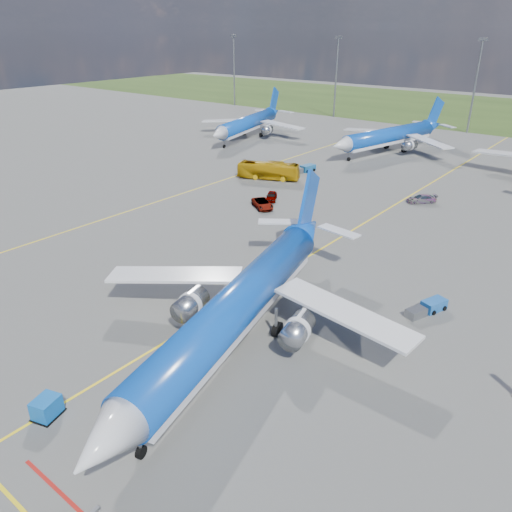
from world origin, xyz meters
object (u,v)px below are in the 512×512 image
Objects in this scene: uld_container at (47,407)px; apron_bus at (268,171)px; bg_jet_nnw at (388,152)px; baggage_tug_w at (428,308)px; service_car_a at (271,196)px; service_car_b at (262,204)px; main_airliner at (238,344)px; baggage_tug_c at (304,169)px; service_car_c at (422,199)px; bg_jet_nw at (248,138)px.

apron_bus is (-24.41, 57.89, 0.82)m from uld_container.
bg_jet_nnw is 21.23× the size of uld_container.
baggage_tug_w is (40.11, -27.31, -1.06)m from apron_bus.
service_car_a is 4.00m from service_car_b.
main_airliner is 35.86m from service_car_b.
baggage_tug_w is 51.57m from baggage_tug_c.
service_car_a is 0.81× the size of baggage_tug_w.
uld_container reaches higher than baggage_tug_c.
service_car_a is 18.11m from baggage_tug_c.
service_car_c reaches higher than baggage_tug_c.
service_car_a is at bearing -77.55° from bg_jet_nnw.
baggage_tug_c is at bearing 91.26° from uld_container.
apron_bus is at bearing 110.26° from main_airliner.
baggage_tug_w is at bearing -49.57° from bg_jet_nnw.
baggage_tug_c is (2.46, 7.92, -0.98)m from apron_bus.
baggage_tug_c is at bearing 156.43° from baggage_tug_w.
baggage_tug_w is (13.22, -31.54, -0.17)m from service_car_c.
apron_bus is at bearing -95.23° from baggage_tug_c.
service_car_b is at bearing -104.07° from service_car_a.
bg_jet_nw reaches higher than service_car_b.
baggage_tug_w is (15.71, 30.58, -0.24)m from uld_container.
bg_jet_nnw is 34.30m from apron_bus.
bg_jet_nnw is 7.70× the size of service_car_b.
bg_jet_nw is 49.31m from service_car_a.
uld_container is (50.67, -84.17, 0.73)m from bg_jet_nw.
service_car_b is at bearing 110.39° from main_airliner.
service_car_c is at bearing -104.58° from apron_bus.
main_airliner reaches higher than bg_jet_nnw.
main_airliner reaches higher than baggage_tug_c.
bg_jet_nnw is 6.90× the size of baggage_tug_c.
service_car_a is (34.04, -35.67, 0.67)m from bg_jet_nw.
main_airliner is at bearing -61.91° from bg_jet_nnw.
apron_bus is (-29.21, 42.79, 1.55)m from main_airliner.
bg_jet_nnw is at bearing 137.67° from baggage_tug_w.
bg_jet_nnw reaches higher than service_car_a.
bg_jet_nnw is at bearing 91.75° from main_airliner.
apron_bus is (-7.65, -33.39, 1.55)m from bg_jet_nnw.
uld_container is at bearing -73.29° from bg_jet_nw.
service_car_b reaches higher than service_car_c.
uld_container is at bearing -67.31° from bg_jet_nnw.
service_car_b is at bearing -62.63° from bg_jet_nw.
service_car_a is 0.86× the size of service_car_c.
bg_jet_nnw is 34.95m from service_car_c.
uld_container reaches higher than service_car_c.
service_car_b is at bearing 91.93° from uld_container.
service_car_c is (19.25, -29.17, 0.66)m from bg_jet_nnw.
service_car_b is at bearing -169.47° from apron_bus.
bg_jet_nw is 34.09m from baggage_tug_c.
main_airliner is at bearing -169.20° from apron_bus.
service_car_c is at bearing -36.86° from bg_jet_nw.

